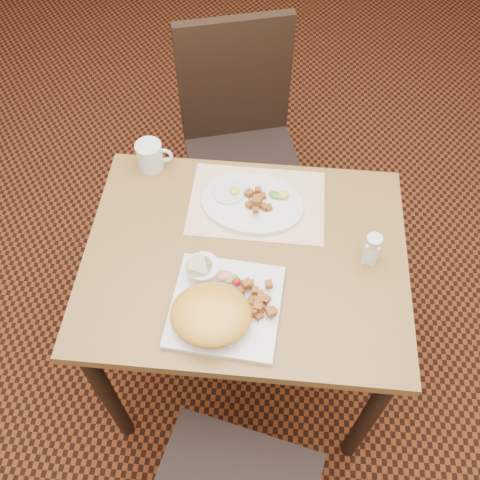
% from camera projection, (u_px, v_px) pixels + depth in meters
% --- Properties ---
extents(ground, '(8.00, 8.00, 0.00)m').
position_uv_depth(ground, '(244.00, 360.00, 2.10)').
color(ground, black).
rests_on(ground, ground).
extents(table, '(0.90, 0.70, 0.75)m').
position_uv_depth(table, '(245.00, 275.00, 1.58)').
color(table, olive).
rests_on(table, ground).
extents(chair_far, '(0.52, 0.53, 0.97)m').
position_uv_depth(chair_far, '(240.00, 137.00, 2.05)').
color(chair_far, black).
rests_on(chair_far, ground).
extents(placemat, '(0.40, 0.28, 0.00)m').
position_uv_depth(placemat, '(257.00, 203.00, 1.59)').
color(placemat, white).
rests_on(placemat, table).
extents(plate_square, '(0.30, 0.30, 0.02)m').
position_uv_depth(plate_square, '(226.00, 306.00, 1.39)').
color(plate_square, silver).
rests_on(plate_square, table).
extents(plate_oval, '(0.33, 0.26, 0.02)m').
position_uv_depth(plate_oval, '(252.00, 203.00, 1.58)').
color(plate_oval, silver).
rests_on(plate_oval, placemat).
extents(hollandaise_mound, '(0.20, 0.18, 0.08)m').
position_uv_depth(hollandaise_mound, '(210.00, 315.00, 1.32)').
color(hollandaise_mound, gold).
rests_on(hollandaise_mound, plate_square).
extents(ramekin, '(0.09, 0.09, 0.05)m').
position_uv_depth(ramekin, '(203.00, 270.00, 1.41)').
color(ramekin, silver).
rests_on(ramekin, plate_square).
extents(garnish_sq, '(0.09, 0.05, 0.03)m').
position_uv_depth(garnish_sq, '(227.00, 278.00, 1.41)').
color(garnish_sq, '#387223').
rests_on(garnish_sq, plate_square).
extents(fried_egg, '(0.10, 0.10, 0.02)m').
position_uv_depth(fried_egg, '(229.00, 191.00, 1.59)').
color(fried_egg, white).
rests_on(fried_egg, plate_oval).
extents(garnish_ov, '(0.07, 0.04, 0.02)m').
position_uv_depth(garnish_ov, '(280.00, 195.00, 1.58)').
color(garnish_ov, '#387223').
rests_on(garnish_ov, plate_oval).
extents(salt_shaker, '(0.05, 0.05, 0.10)m').
position_uv_depth(salt_shaker, '(371.00, 248.00, 1.44)').
color(salt_shaker, white).
rests_on(salt_shaker, table).
extents(coffee_mug, '(0.11, 0.08, 0.09)m').
position_uv_depth(coffee_mug, '(151.00, 156.00, 1.64)').
color(coffee_mug, silver).
rests_on(coffee_mug, table).
extents(home_fries_sq, '(0.12, 0.11, 0.04)m').
position_uv_depth(home_fries_sq, '(256.00, 301.00, 1.37)').
color(home_fries_sq, '#995318').
rests_on(home_fries_sq, plate_square).
extents(home_fries_ov, '(0.09, 0.10, 0.04)m').
position_uv_depth(home_fries_ov, '(257.00, 201.00, 1.56)').
color(home_fries_ov, '#995318').
rests_on(home_fries_ov, plate_oval).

